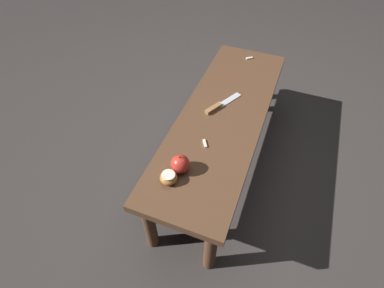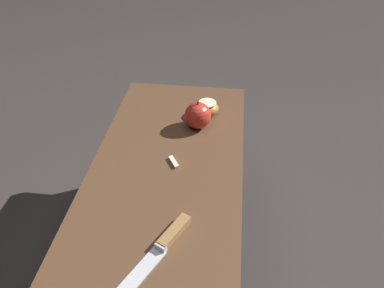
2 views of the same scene
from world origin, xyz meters
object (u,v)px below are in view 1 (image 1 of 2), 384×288
object	(u,v)px
knife	(218,106)
apple_cut	(169,178)
wooden_bench	(222,122)
apple_whole	(180,164)

from	to	relation	value
knife	apple_cut	bearing A→B (deg)	-158.15
wooden_bench	apple_cut	xyz separation A→B (m)	(-0.47, 0.09, 0.08)
apple_whole	wooden_bench	bearing A→B (deg)	-9.10
wooden_bench	knife	world-z (taller)	knife
apple_whole	apple_cut	distance (m)	0.08
wooden_bench	apple_cut	distance (m)	0.48
wooden_bench	apple_cut	size ratio (longest dim) A/B	17.88
wooden_bench	apple_whole	xyz separation A→B (m)	(-0.40, 0.06, 0.10)
wooden_bench	knife	xyz separation A→B (m)	(0.05, 0.04, 0.06)
knife	wooden_bench	bearing A→B (deg)	-111.34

